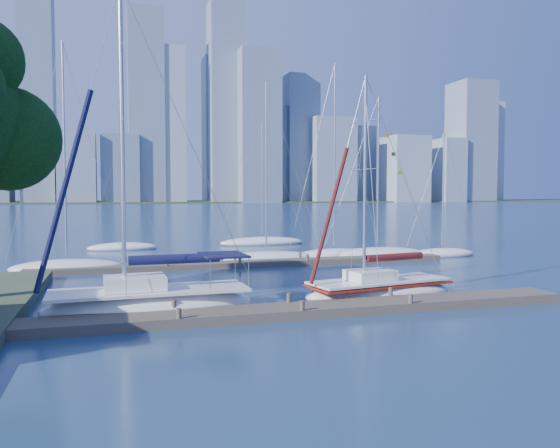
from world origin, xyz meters
name	(u,v)px	position (x,y,z in m)	size (l,w,h in m)	color
ground	(295,315)	(0.00, 0.00, 0.00)	(700.00, 700.00, 0.00)	#182D4E
near_dock	(295,311)	(0.00, 0.00, 0.20)	(26.00, 2.00, 0.40)	#4C4238
far_dock	(251,263)	(2.00, 16.00, 0.18)	(30.00, 1.80, 0.36)	#4C4238
far_shore	(127,202)	(0.00, 320.00, 0.00)	(800.00, 100.00, 1.50)	#38472D
sailboat_navy	(150,288)	(-5.89, 2.20, 1.10)	(9.13, 3.27, 14.56)	white
sailboat_maroon	(379,280)	(5.21, 2.49, 0.90)	(8.08, 3.79, 11.37)	white
bg_boat_0	(67,267)	(-10.41, 17.06, 0.30)	(7.64, 3.80, 15.56)	white
bg_boat_2	(266,258)	(3.74, 18.17, 0.27)	(8.61, 5.40, 13.97)	white
bg_boat_3	(334,255)	(9.41, 18.40, 0.31)	(7.44, 3.89, 15.78)	white
bg_boat_4	(377,254)	(12.99, 17.92, 0.28)	(8.97, 3.99, 13.32)	white
bg_boat_5	(442,254)	(18.57, 17.27, 0.23)	(6.29, 3.24, 10.52)	white
bg_boat_6	(123,247)	(-6.64, 30.49, 0.23)	(6.59, 3.41, 10.46)	white
bg_boat_7	(262,242)	(7.03, 31.63, 0.26)	(8.81, 2.71, 12.78)	white
skyline	(166,138)	(20.56, 290.44, 36.43)	(502.43, 51.31, 113.65)	#869BAD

